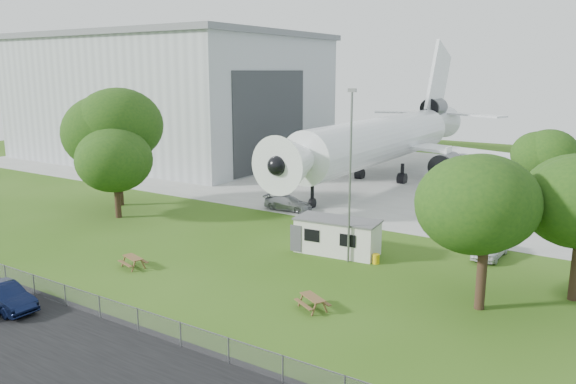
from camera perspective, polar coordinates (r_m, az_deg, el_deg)
The scene contains 17 objects.
ground at distance 39.89m, azimuth -8.70°, elevation -7.36°, with size 160.00×160.00×0.00m, color #476C22.
asphalt_strip at distance 32.15m, azimuth -24.63°, elevation -13.35°, with size 120.00×8.00×0.02m, color black.
concrete_apron at distance 71.81m, azimuth 11.78°, elevation 1.35°, with size 120.00×46.00×0.03m, color #B7B7B2.
hangar at distance 89.94m, azimuth -11.92°, elevation 9.53°, with size 43.00×31.00×18.55m.
airliner at distance 69.80m, azimuth 9.79°, elevation 5.48°, with size 46.36×47.73×17.69m.
site_cabin at distance 41.72m, azimuth 5.05°, elevation -4.48°, with size 6.87×3.31×2.62m.
picnic_west at distance 40.46m, azimuth -15.41°, elevation -7.39°, with size 1.80×1.50×0.76m, color brown, non-canonical shape.
picnic_east at distance 32.64m, azimuth 2.51°, elevation -11.80°, with size 1.80×1.50×0.76m, color brown, non-canonical shape.
fence at distance 33.92m, azimuth -19.58°, elevation -11.58°, with size 58.00×0.04×1.30m, color gray.
lamp_mast at distance 38.81m, azimuth 6.32°, elevation 1.34°, with size 0.16×0.16×12.00m, color slate.
tree_west_big at distance 57.76m, azimuth -17.04°, elevation 6.12°, with size 8.91×8.91×12.12m.
tree_west_small at distance 53.17m, azimuth -17.14°, elevation 2.79°, with size 7.35×7.35×8.73m.
tree_east_front at distance 32.60m, azimuth 19.56°, elevation -1.21°, with size 6.62×6.62×9.43m.
tree_far_apron at distance 60.18m, azimuth 24.28°, elevation 3.20°, with size 6.08×6.08×8.00m.
car_centre_sedan at distance 36.04m, azimuth -26.87°, elevation -9.51°, with size 1.59×4.57×1.51m, color black.
car_ne_hatch at distance 43.44m, azimuth 19.84°, elevation -5.26°, with size 1.81×4.49×1.53m, color silver.
car_apron_van at distance 54.33m, azimuth 0.02°, elevation -1.15°, with size 1.95×4.80×1.39m, color #A4A6AB.
Camera 1 is at (25.18, -27.93, 13.31)m, focal length 35.00 mm.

